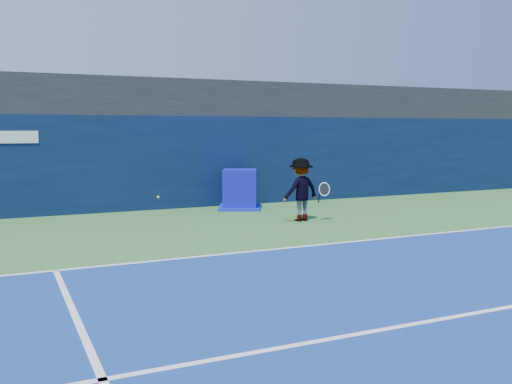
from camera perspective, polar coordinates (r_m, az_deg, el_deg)
ground at (r=10.11m, az=12.31°, el=-8.65°), size 80.00×80.00×0.00m
baseline at (r=12.56m, az=4.05°, el=-5.52°), size 24.00×0.10×0.01m
service_line at (r=8.66m, az=20.42°, el=-11.40°), size 24.00×0.10×0.01m
stadium_band at (r=20.19m, az=-7.63°, el=9.17°), size 36.00×3.00×1.20m
back_wall_assembly at (r=19.24m, az=-6.68°, el=3.07°), size 36.00×1.03×3.00m
equipment_cart at (r=18.47m, az=-1.63°, el=0.12°), size 1.77×1.77×1.28m
tennis_player at (r=16.05m, az=4.50°, el=0.23°), size 1.37×0.83×1.77m
tennis_ball at (r=14.47m, az=-9.76°, el=-0.50°), size 0.06×0.06×0.06m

